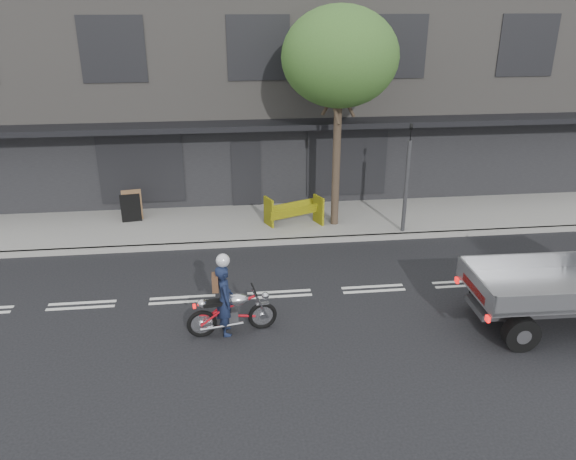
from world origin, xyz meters
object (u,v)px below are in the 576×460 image
Objects in this scene: street_tree at (340,58)px; motorcycle at (232,311)px; rider at (225,300)px; construction_barrier at (295,213)px; sandwich_board at (131,208)px; traffic_light_pole at (406,185)px.

street_tree is 8.22m from motorcycle.
rider is at bearing 172.21° from motorcycle.
street_tree reaches higher than rider.
construction_barrier is at bearing -172.25° from street_tree.
street_tree is 6.82× the size of sandwich_board.
street_tree is at bearing 51.73° from motorcycle.
motorcycle is 1.17× the size of construction_barrier.
construction_barrier reaches higher than motorcycle.
motorcycle is 5.98m from construction_barrier.
motorcycle is (-5.40, -4.93, -1.12)m from traffic_light_pole.
motorcycle is at bearing -120.45° from street_tree.
street_tree reaches higher than traffic_light_pole.
construction_barrier is 5.26m from sandwich_board.
motorcycle is at bearing -73.70° from sandwich_board.
rider is at bearing -138.37° from traffic_light_pole.
traffic_light_pole is 7.40m from motorcycle.
rider is at bearing -121.55° from street_tree.
motorcycle is at bearing -97.79° from rider.
construction_barrier is 1.73× the size of sandwich_board.
traffic_light_pole is at bearing 34.59° from motorcycle.
sandwich_board is (-2.92, 6.61, -0.17)m from rider.
motorcycle is at bearing -137.59° from traffic_light_pole.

